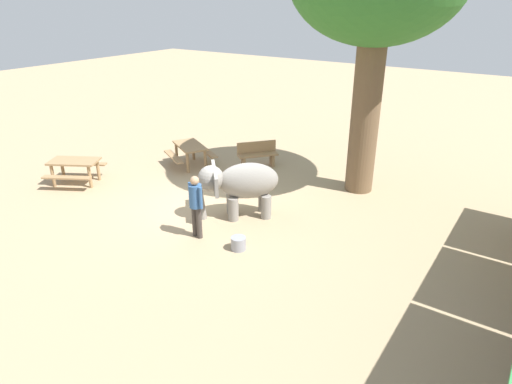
{
  "coord_description": "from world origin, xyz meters",
  "views": [
    {
      "loc": [
        8.84,
        7.74,
        5.54
      ],
      "look_at": [
        -0.08,
        1.7,
        0.8
      ],
      "focal_mm": 31.37,
      "sensor_mm": 36.0,
      "label": 1
    }
  ],
  "objects_px": {
    "elephant": "(240,183)",
    "picnic_table_near": "(75,166)",
    "feed_bucket": "(238,243)",
    "picnic_table_far": "(190,150)",
    "wooden_bench": "(257,154)",
    "person_handler": "(196,202)"
  },
  "relations": [
    {
      "from": "elephant",
      "to": "wooden_bench",
      "type": "relative_size",
      "value": 1.54
    },
    {
      "from": "picnic_table_far",
      "to": "feed_bucket",
      "type": "distance_m",
      "value": 6.03
    },
    {
      "from": "wooden_bench",
      "to": "picnic_table_far",
      "type": "height_order",
      "value": "wooden_bench"
    },
    {
      "from": "picnic_table_near",
      "to": "person_handler",
      "type": "bearing_deg",
      "value": 145.55
    },
    {
      "from": "elephant",
      "to": "picnic_table_near",
      "type": "height_order",
      "value": "elephant"
    },
    {
      "from": "picnic_table_near",
      "to": "picnic_table_far",
      "type": "height_order",
      "value": "same"
    },
    {
      "from": "elephant",
      "to": "picnic_table_near",
      "type": "xyz_separation_m",
      "value": [
        1.06,
        -5.73,
        -0.38
      ]
    },
    {
      "from": "picnic_table_far",
      "to": "picnic_table_near",
      "type": "bearing_deg",
      "value": 87.69
    },
    {
      "from": "elephant",
      "to": "person_handler",
      "type": "bearing_deg",
      "value": 39.16
    },
    {
      "from": "feed_bucket",
      "to": "picnic_table_far",
      "type": "bearing_deg",
      "value": -127.62
    },
    {
      "from": "elephant",
      "to": "picnic_table_near",
      "type": "relative_size",
      "value": 1.01
    },
    {
      "from": "elephant",
      "to": "feed_bucket",
      "type": "height_order",
      "value": "elephant"
    },
    {
      "from": "feed_bucket",
      "to": "picnic_table_near",
      "type": "bearing_deg",
      "value": -93.47
    },
    {
      "from": "person_handler",
      "to": "picnic_table_near",
      "type": "height_order",
      "value": "person_handler"
    },
    {
      "from": "wooden_bench",
      "to": "picnic_table_near",
      "type": "distance_m",
      "value": 6.01
    },
    {
      "from": "wooden_bench",
      "to": "feed_bucket",
      "type": "bearing_deg",
      "value": 69.27
    },
    {
      "from": "wooden_bench",
      "to": "picnic_table_far",
      "type": "relative_size",
      "value": 0.66
    },
    {
      "from": "picnic_table_near",
      "to": "feed_bucket",
      "type": "bearing_deg",
      "value": 147.0
    },
    {
      "from": "wooden_bench",
      "to": "picnic_table_near",
      "type": "relative_size",
      "value": 0.65
    },
    {
      "from": "elephant",
      "to": "wooden_bench",
      "type": "bearing_deg",
      "value": -105.48
    },
    {
      "from": "person_handler",
      "to": "wooden_bench",
      "type": "distance_m",
      "value": 5.28
    },
    {
      "from": "wooden_bench",
      "to": "elephant",
      "type": "bearing_deg",
      "value": 67.05
    }
  ]
}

